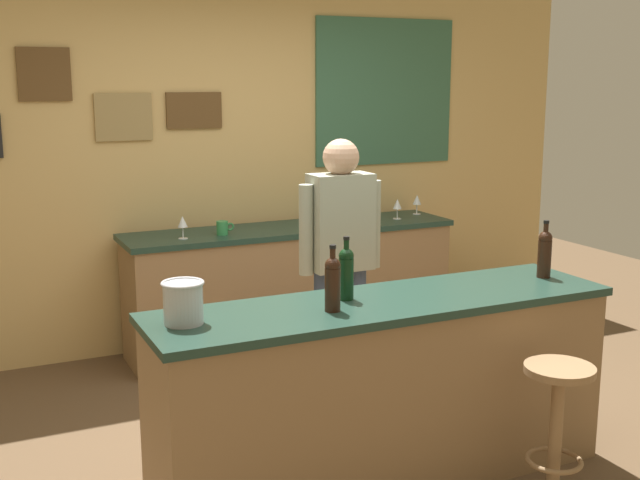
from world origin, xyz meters
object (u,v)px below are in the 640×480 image
wine_glass_d (417,200)px  coffee_mug (223,228)px  bar_stool (557,412)px  wine_bottle_b (346,272)px  wine_bottle_c (545,252)px  wine_glass_b (341,206)px  wine_glass_a (183,223)px  wine_bottle_a (333,282)px  wine_glass_c (397,205)px  ice_bucket (183,302)px  bartender (340,256)px

wine_glass_d → coffee_mug: size_ratio=1.24×
bar_stool → wine_bottle_b: (-0.76, 0.64, 0.60)m
wine_bottle_c → wine_glass_b: (-0.13, 2.12, -0.05)m
wine_glass_a → wine_glass_b: 1.30m
wine_bottle_a → wine_glass_d: wine_bottle_a is taller
wine_bottle_c → wine_glass_d: 2.17m
wine_glass_c → wine_bottle_b: bearing=-126.6°
bar_stool → wine_glass_d: bearing=71.0°
wine_bottle_c → coffee_mug: bearing=120.0°
wine_bottle_a → ice_bucket: 0.67m
wine_glass_b → coffee_mug: size_ratio=1.24×
wine_bottle_b → wine_glass_c: size_ratio=1.97×
wine_bottle_a → coffee_mug: size_ratio=2.45×
wine_bottle_c → wine_glass_c: size_ratio=1.97×
bartender → wine_bottle_b: 0.88m
wine_bottle_a → wine_bottle_c: same height
wine_bottle_b → wine_glass_c: wine_bottle_b is taller
wine_bottle_a → wine_glass_c: 2.60m
bar_stool → wine_glass_d: wine_glass_d is taller
wine_glass_d → wine_glass_b: bearing=178.3°
bartender → ice_bucket: size_ratio=8.61×
wine_glass_a → wine_glass_d: size_ratio=1.00×
wine_bottle_a → wine_glass_d: size_ratio=1.97×
bartender → wine_glass_c: 1.55m
wine_bottle_a → wine_bottle_c: size_ratio=1.00×
wine_glass_a → coffee_mug: size_ratio=1.24×
wine_bottle_a → ice_bucket: wine_bottle_a is taller
wine_glass_a → wine_glass_c: bearing=1.7°
bartender → wine_glass_b: size_ratio=10.45×
wine_bottle_b → bar_stool: bearing=-40.4°
wine_bottle_c → wine_glass_d: (0.54, 2.10, -0.05)m
wine_bottle_a → wine_bottle_b: size_ratio=1.00×
bar_stool → wine_bottle_b: 1.16m
wine_glass_d → wine_bottle_b: bearing=-129.5°
wine_bottle_b → coffee_mug: bearing=89.4°
wine_glass_b → coffee_mug: bearing=-170.3°
wine_bottle_c → wine_glass_a: bearing=126.2°
wine_bottle_b → ice_bucket: bearing=-176.8°
wine_bottle_c → wine_glass_b: 2.13m
wine_bottle_c → bar_stool: bearing=-123.7°
ice_bucket → wine_glass_a: size_ratio=1.21×
wine_bottle_a → coffee_mug: bearing=85.4°
bar_stool → wine_glass_b: bearing=84.5°
wine_glass_d → coffee_mug: bearing=-174.8°
bar_stool → wine_bottle_a: bearing=151.2°
bar_stool → coffee_mug: (-0.74, 2.53, 0.49)m
wine_bottle_b → wine_bottle_c: same height
bartender → wine_glass_d: (1.31, 1.25, 0.07)m
bar_stool → wine_bottle_c: (0.39, 0.58, 0.60)m
wine_glass_c → wine_glass_d: (0.25, 0.12, 0.00)m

